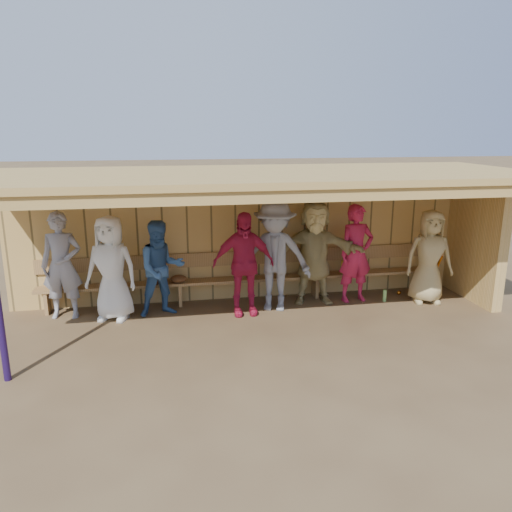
{
  "coord_description": "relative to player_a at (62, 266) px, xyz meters",
  "views": [
    {
      "loc": [
        -1.5,
        -7.75,
        3.17
      ],
      "look_at": [
        0.0,
        0.35,
        1.05
      ],
      "focal_mm": 35.0,
      "sensor_mm": 36.0,
      "label": 1
    }
  ],
  "objects": [
    {
      "name": "ground",
      "position": [
        3.25,
        -0.81,
        -0.92
      ],
      "size": [
        90.0,
        90.0,
        0.0
      ],
      "primitive_type": "plane",
      "color": "brown",
      "rests_on": "ground"
    },
    {
      "name": "player_a",
      "position": [
        0.0,
        0.0,
        0.0
      ],
      "size": [
        0.7,
        0.49,
        1.84
      ],
      "primitive_type": "imported",
      "rotation": [
        0.0,
        0.0,
        -0.08
      ],
      "color": "gray",
      "rests_on": "ground"
    },
    {
      "name": "player_b",
      "position": [
        0.83,
        -0.23,
        -0.03
      ],
      "size": [
        1.01,
        0.81,
        1.79
      ],
      "primitive_type": "imported",
      "rotation": [
        0.0,
        0.0,
        -0.31
      ],
      "color": "white",
      "rests_on": "ground"
    },
    {
      "name": "player_c",
      "position": [
        1.65,
        -0.19,
        -0.08
      ],
      "size": [
        0.93,
        0.8,
        1.67
      ],
      "primitive_type": "imported",
      "rotation": [
        0.0,
        0.0,
        0.22
      ],
      "color": "#365E96",
      "rests_on": "ground"
    },
    {
      "name": "player_d",
      "position": [
        3.04,
        -0.4,
        -0.01
      ],
      "size": [
        1.07,
        0.46,
        1.81
      ],
      "primitive_type": "imported",
      "rotation": [
        0.0,
        0.0,
        0.02
      ],
      "color": "#C01E43",
      "rests_on": "ground"
    },
    {
      "name": "player_e",
      "position": [
        3.62,
        -0.28,
        0.07
      ],
      "size": [
        1.44,
        1.11,
        1.97
      ],
      "primitive_type": "imported",
      "rotation": [
        0.0,
        0.0,
        -0.33
      ],
      "color": "gray",
      "rests_on": "ground"
    },
    {
      "name": "player_f",
      "position": [
        4.42,
        -0.05,
        0.04
      ],
      "size": [
        1.85,
        0.84,
        1.93
      ],
      "primitive_type": "imported",
      "rotation": [
        0.0,
        0.0,
        -0.16
      ],
      "color": "tan",
      "rests_on": "ground"
    },
    {
      "name": "player_g",
      "position": [
        5.2,
        -0.1,
        -0.0
      ],
      "size": [
        0.71,
        0.51,
        1.83
      ],
      "primitive_type": "imported",
      "rotation": [
        0.0,
        0.0,
        0.12
      ],
      "color": "#B61D3F",
      "rests_on": "ground"
    },
    {
      "name": "player_h",
      "position": [
        6.5,
        -0.42,
        -0.05
      ],
      "size": [
        0.94,
        0.7,
        1.74
      ],
      "primitive_type": "imported",
      "rotation": [
        0.0,
        0.0,
        -0.18
      ],
      "color": "tan",
      "rests_on": "ground"
    },
    {
      "name": "dugout_structure",
      "position": [
        3.64,
        -0.12,
        0.78
      ],
      "size": [
        8.8,
        3.2,
        2.5
      ],
      "color": "tan",
      "rests_on": "ground"
    },
    {
      "name": "bench",
      "position": [
        3.25,
        0.31,
        -0.39
      ],
      "size": [
        7.6,
        0.34,
        0.93
      ],
      "color": "#A27945",
      "rests_on": "ground"
    },
    {
      "name": "dugout_equipment",
      "position": [
        2.16,
        0.18,
        -0.43
      ],
      "size": [
        7.05,
        0.62,
        0.8
      ],
      "color": "orange",
      "rests_on": "ground"
    }
  ]
}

